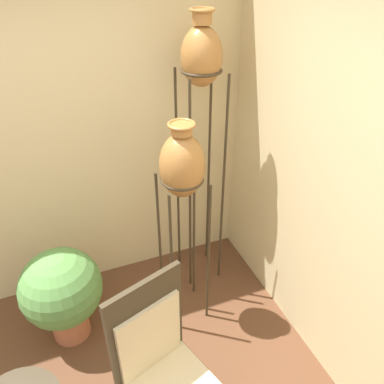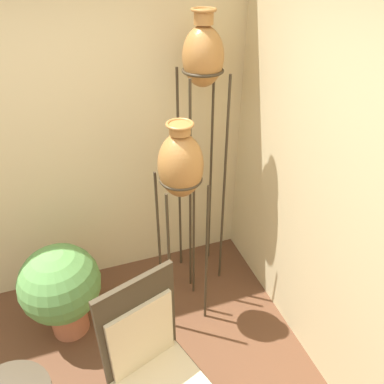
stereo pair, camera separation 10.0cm
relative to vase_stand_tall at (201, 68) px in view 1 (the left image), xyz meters
The scene contains 5 objects.
wall_back 1.33m from the vase_stand_tall, 164.44° to the left, with size 7.27×0.06×2.70m.
vase_stand_tall is the anchor object (origin of this frame).
vase_stand_medium 0.70m from the vase_stand_tall, 127.37° to the right, with size 0.30×0.30×1.65m.
chair 1.84m from the vase_stand_tall, 121.60° to the right, with size 0.60×0.57×1.17m.
potted_plant 1.85m from the vase_stand_tall, 167.16° to the right, with size 0.58×0.58×0.79m.
Camera 1 is at (0.18, -1.00, 2.53)m, focal length 35.00 mm.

